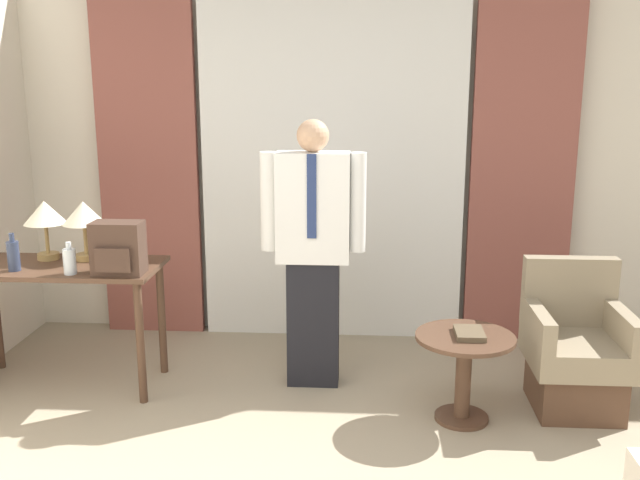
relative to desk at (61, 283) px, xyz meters
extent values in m
cube|color=silver|center=(1.64, 1.15, 0.68)|extent=(10.00, 0.06, 2.70)
cube|color=white|center=(1.64, 1.02, 0.62)|extent=(1.91, 0.06, 2.58)
cube|color=brown|center=(0.28, 1.02, 0.62)|extent=(0.74, 0.06, 2.58)
cube|color=brown|center=(3.01, 1.02, 0.62)|extent=(0.74, 0.06, 2.58)
cube|color=#4C3323|center=(0.00, 0.00, 0.10)|extent=(1.24, 0.57, 0.03)
cylinder|color=#4C3323|center=(0.56, -0.23, -0.29)|extent=(0.05, 0.05, 0.76)
cylinder|color=#4C3323|center=(0.56, 0.23, -0.29)|extent=(0.05, 0.05, 0.76)
cylinder|color=#9E7F47|center=(-0.12, 0.14, 0.14)|extent=(0.13, 0.13, 0.04)
cylinder|color=#9E7F47|center=(-0.12, 0.14, 0.25)|extent=(0.02, 0.02, 0.19)
cone|color=beige|center=(-0.12, 0.14, 0.42)|extent=(0.26, 0.26, 0.14)
cylinder|color=#9E7F47|center=(0.12, 0.14, 0.14)|extent=(0.13, 0.13, 0.04)
cylinder|color=#9E7F47|center=(0.12, 0.14, 0.25)|extent=(0.02, 0.02, 0.19)
cone|color=beige|center=(0.12, 0.14, 0.42)|extent=(0.26, 0.26, 0.14)
cylinder|color=silver|center=(0.16, -0.20, 0.19)|extent=(0.08, 0.08, 0.15)
cylinder|color=silver|center=(0.16, -0.20, 0.29)|extent=(0.03, 0.03, 0.04)
cylinder|color=#2D3851|center=(-0.21, -0.14, 0.21)|extent=(0.07, 0.07, 0.18)
cylinder|color=#2D3851|center=(-0.21, -0.14, 0.32)|extent=(0.03, 0.03, 0.05)
cube|color=#422D23|center=(0.44, -0.17, 0.28)|extent=(0.29, 0.17, 0.31)
cube|color=#422D23|center=(0.44, -0.27, 0.23)|extent=(0.21, 0.03, 0.14)
cube|color=black|center=(1.57, 0.13, -0.27)|extent=(0.32, 0.17, 0.81)
cube|color=white|center=(1.57, 0.13, 0.48)|extent=(0.45, 0.20, 0.67)
cube|color=navy|center=(1.57, 0.02, 0.56)|extent=(0.06, 0.01, 0.51)
cylinder|color=white|center=(1.29, 0.13, 0.51)|extent=(0.10, 0.10, 0.61)
cylinder|color=white|center=(1.84, 0.13, 0.51)|extent=(0.10, 0.10, 0.61)
sphere|color=tan|center=(1.57, 0.13, 0.91)|extent=(0.20, 0.20, 0.20)
cube|color=#4C3323|center=(3.13, -0.15, -0.53)|extent=(0.47, 0.49, 0.28)
cube|color=gray|center=(3.13, -0.15, -0.31)|extent=(0.56, 0.58, 0.16)
cube|color=gray|center=(3.13, 0.10, -0.02)|extent=(0.56, 0.10, 0.43)
cube|color=gray|center=(2.90, -0.15, -0.14)|extent=(0.08, 0.58, 0.18)
cube|color=gray|center=(3.37, -0.15, -0.14)|extent=(0.08, 0.58, 0.18)
cylinder|color=#4C3323|center=(2.46, -0.33, -0.66)|extent=(0.31, 0.31, 0.02)
cylinder|color=#4C3323|center=(2.46, -0.33, -0.43)|extent=(0.09, 0.09, 0.49)
cylinder|color=#4C3323|center=(2.46, -0.33, -0.17)|extent=(0.56, 0.56, 0.02)
cube|color=brown|center=(2.48, -0.33, -0.14)|extent=(0.16, 0.22, 0.03)
camera|label=1|loc=(1.89, -4.14, 1.26)|focal=40.00mm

